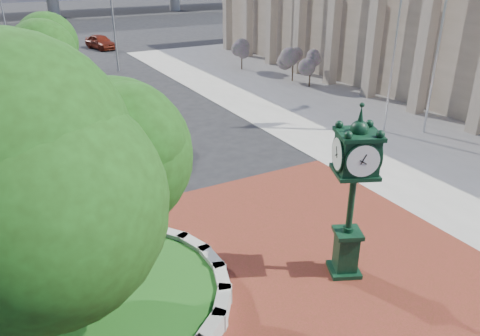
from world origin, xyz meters
The scene contains 16 objects.
ground centered at (0.00, 0.00, 0.00)m, with size 200.00×200.00×0.00m, color black.
plaza centered at (0.00, -1.00, 0.02)m, with size 12.00×12.00×0.04m, color #5F2C16.
sidewalk centered at (16.00, 10.00, 0.02)m, with size 20.00×50.00×0.04m, color #9E9B93.
planter_wall centered at (-2.71, 0.00, 0.27)m, with size 2.96×6.77×0.54m.
grass_bed centered at (-5.00, 0.00, 0.20)m, with size 6.10×6.10×0.40m, color #194F16.
civic_building centered at (23.60, 12.00, 4.33)m, with size 17.35×44.00×8.60m.
tree_planter centered at (-5.00, 0.00, 3.72)m, with size 5.20×5.20×6.33m.
tree_street centered at (-4.00, 18.00, 3.24)m, with size 4.40×4.40×5.45m.
post_clock centered at (1.56, -1.96, 2.80)m, with size 1.33×1.33×5.09m.
parked_car centered at (4.44, 38.47, 0.71)m, with size 1.67×4.16×1.42m, color #631A0E.
flagpole_a centered at (11.43, 6.42, 4.65)m, with size 1.42×0.16×9.08m.
flagpole_b centered at (13.20, 5.30, 5.38)m, with size 1.65×0.19×10.50m.
street_lamp_near centered at (3.40, 27.80, 5.11)m, with size 1.95×0.41×8.71m.
shrub_near centered at (13.68, 15.98, 1.59)m, with size 1.20×1.20×2.20m.
shrub_mid centered at (13.56, 17.94, 1.59)m, with size 1.20×1.20×2.20m.
shrub_far centered at (12.22, 23.26, 1.59)m, with size 1.20×1.20×2.20m.
Camera 1 is at (-6.57, -10.34, 8.47)m, focal length 35.00 mm.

